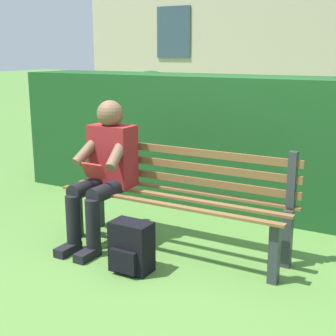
{
  "coord_description": "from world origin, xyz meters",
  "views": [
    {
      "loc": [
        -1.78,
        3.21,
        1.58
      ],
      "look_at": [
        0.0,
        0.1,
        0.71
      ],
      "focal_mm": 51.49,
      "sensor_mm": 36.0,
      "label": 1
    }
  ],
  "objects": [
    {
      "name": "ground",
      "position": [
        0.0,
        0.0,
        0.0
      ],
      "size": [
        60.0,
        60.0,
        0.0
      ],
      "primitive_type": "plane",
      "color": "#517F38"
    },
    {
      "name": "backpack",
      "position": [
        0.09,
        0.49,
        0.19
      ],
      "size": [
        0.3,
        0.26,
        0.38
      ],
      "color": "black",
      "rests_on": "ground"
    },
    {
      "name": "hedge_backdrop",
      "position": [
        -0.36,
        -1.36,
        0.71
      ],
      "size": [
        5.71,
        0.83,
        1.48
      ],
      "color": "#19471E",
      "rests_on": "ground"
    },
    {
      "name": "park_bench",
      "position": [
        0.0,
        -0.07,
        0.46
      ],
      "size": [
        1.92,
        0.47,
        0.88
      ],
      "color": "#2D3338",
      "rests_on": "ground"
    },
    {
      "name": "person_seated",
      "position": [
        0.61,
        0.1,
        0.64
      ],
      "size": [
        0.44,
        0.73,
        1.19
      ],
      "color": "maroon",
      "rests_on": "ground"
    }
  ]
}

